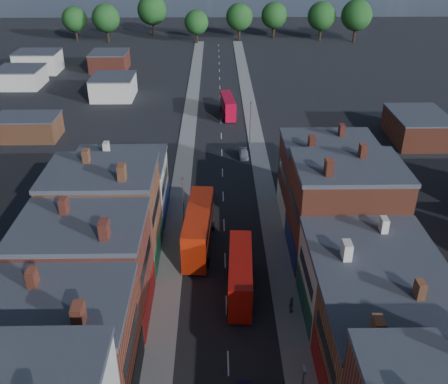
{
  "coord_description": "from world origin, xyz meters",
  "views": [
    {
      "loc": [
        -0.91,
        -25.09,
        36.02
      ],
      "look_at": [
        0.0,
        32.14,
        5.02
      ],
      "focal_mm": 40.0,
      "sensor_mm": 36.0,
      "label": 1
    }
  ],
  "objects_px": {
    "ped_3": "(291,305)",
    "bus_1": "(240,274)",
    "bus_0": "(198,227)",
    "bus_2": "(228,106)",
    "car_3": "(244,154)",
    "car_2": "(205,199)"
  },
  "relations": [
    {
      "from": "car_2",
      "to": "car_3",
      "type": "height_order",
      "value": "car_2"
    },
    {
      "from": "bus_2",
      "to": "car_2",
      "type": "xyz_separation_m",
      "value": [
        -4.23,
        -36.99,
        -1.64
      ]
    },
    {
      "from": "bus_2",
      "to": "car_2",
      "type": "bearing_deg",
      "value": -102.26
    },
    {
      "from": "bus_1",
      "to": "ped_3",
      "type": "relative_size",
      "value": 5.93
    },
    {
      "from": "car_2",
      "to": "ped_3",
      "type": "bearing_deg",
      "value": -67.33
    },
    {
      "from": "bus_2",
      "to": "car_3",
      "type": "distance_m",
      "value": 21.18
    },
    {
      "from": "ped_3",
      "to": "bus_1",
      "type": "bearing_deg",
      "value": 64.73
    },
    {
      "from": "bus_0",
      "to": "ped_3",
      "type": "bearing_deg",
      "value": -46.87
    },
    {
      "from": "bus_0",
      "to": "car_2",
      "type": "distance_m",
      "value": 11.49
    },
    {
      "from": "car_2",
      "to": "ped_3",
      "type": "height_order",
      "value": "ped_3"
    },
    {
      "from": "bus_2",
      "to": "car_3",
      "type": "height_order",
      "value": "bus_2"
    },
    {
      "from": "bus_2",
      "to": "ped_3",
      "type": "height_order",
      "value": "bus_2"
    },
    {
      "from": "bus_0",
      "to": "car_3",
      "type": "distance_m",
      "value": 28.25
    },
    {
      "from": "bus_1",
      "to": "bus_2",
      "type": "height_order",
      "value": "bus_1"
    },
    {
      "from": "bus_1",
      "to": "bus_2",
      "type": "xyz_separation_m",
      "value": [
        -0.04,
        57.08,
        -0.23
      ]
    },
    {
      "from": "bus_1",
      "to": "ped_3",
      "type": "xyz_separation_m",
      "value": [
        5.17,
        -3.3,
        -1.47
      ]
    },
    {
      "from": "bus_1",
      "to": "bus_0",
      "type": "bearing_deg",
      "value": 121.0
    },
    {
      "from": "bus_0",
      "to": "bus_2",
      "type": "bearing_deg",
      "value": 88.21
    },
    {
      "from": "car_3",
      "to": "bus_0",
      "type": "bearing_deg",
      "value": -105.25
    },
    {
      "from": "car_3",
      "to": "ped_3",
      "type": "height_order",
      "value": "ped_3"
    },
    {
      "from": "bus_1",
      "to": "car_3",
      "type": "xyz_separation_m",
      "value": [
        2.26,
        36.1,
        -1.95
      ]
    },
    {
      "from": "car_2",
      "to": "car_3",
      "type": "relative_size",
      "value": 1.2
    }
  ]
}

